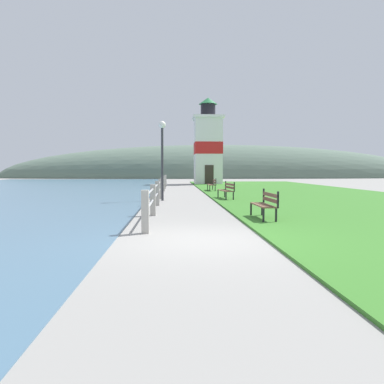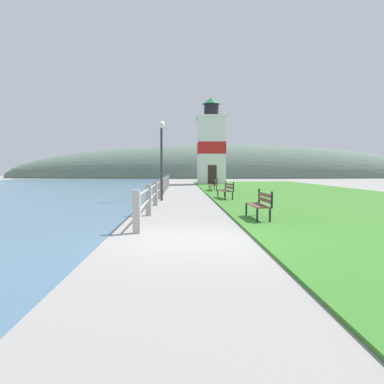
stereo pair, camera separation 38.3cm
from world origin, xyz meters
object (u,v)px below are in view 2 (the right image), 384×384
at_px(park_bench_near, 260,203).
at_px(lamp_post, 161,146).
at_px(park_bench_far, 214,184).
at_px(lighthouse, 211,146).
at_px(park_bench_midway, 227,189).

distance_m(park_bench_near, lamp_post, 8.43).
bearing_deg(lamp_post, park_bench_near, -65.39).
bearing_deg(park_bench_far, park_bench_near, 90.66).
bearing_deg(lamp_post, park_bench_far, 66.70).
height_order(park_bench_near, lighthouse, lighthouse).
relative_size(park_bench_midway, lighthouse, 0.21).
bearing_deg(park_bench_midway, lighthouse, -98.49).
relative_size(lighthouse, lamp_post, 2.29).
relative_size(park_bench_near, lighthouse, 0.18).
bearing_deg(park_bench_near, park_bench_midway, -90.83).
bearing_deg(park_bench_far, lamp_post, 67.18).
height_order(park_bench_midway, park_bench_far, same).
relative_size(park_bench_midway, park_bench_far, 0.99).
xyz_separation_m(lighthouse, lamp_post, (-4.21, -20.74, -1.23)).
xyz_separation_m(park_bench_near, park_bench_midway, (-0.06, 7.86, 0.00)).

